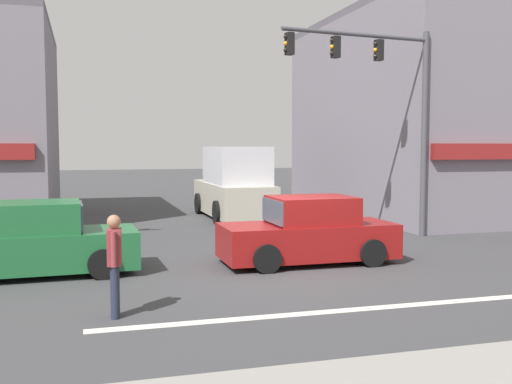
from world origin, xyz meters
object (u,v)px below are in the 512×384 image
at_px(box_truck_waiting_far, 234,186).
at_px(utility_pole_far_right, 381,101).
at_px(sedan_crossing_center, 308,233).
at_px(street_tree, 438,104).
at_px(traffic_light_mast, 389,94).
at_px(sedan_approaching_near, 38,242).
at_px(pedestrian_mid_crossing, 114,259).

bearing_deg(box_truck_waiting_far, utility_pole_far_right, 3.20).
relative_size(box_truck_waiting_far, sedan_crossing_center, 1.37).
distance_m(street_tree, box_truck_waiting_far, 8.09).
height_order(traffic_light_mast, sedan_crossing_center, traffic_light_mast).
relative_size(sedan_approaching_near, sedan_crossing_center, 1.01).
bearing_deg(sedan_approaching_near, street_tree, 22.89).
xyz_separation_m(traffic_light_mast, sedan_approaching_near, (-9.67, -2.55, -3.59)).
height_order(sedan_crossing_center, pedestrian_mid_crossing, pedestrian_mid_crossing).
bearing_deg(utility_pole_far_right, pedestrian_mid_crossing, -131.73).
distance_m(sedan_approaching_near, box_truck_waiting_far, 10.92).
xyz_separation_m(utility_pole_far_right, traffic_light_mast, (-3.19, -6.56, -0.34)).
height_order(utility_pole_far_right, box_truck_waiting_far, utility_pole_far_right).
distance_m(utility_pole_far_right, sedan_crossing_center, 12.29).
xyz_separation_m(sedan_approaching_near, sedan_crossing_center, (6.05, -0.32, 0.00)).
relative_size(traffic_light_mast, sedan_crossing_center, 1.51).
xyz_separation_m(street_tree, sedan_approaching_near, (-13.32, -5.62, -3.56)).
distance_m(street_tree, sedan_crossing_center, 10.04).
relative_size(traffic_light_mast, pedestrian_mid_crossing, 3.71).
bearing_deg(pedestrian_mid_crossing, street_tree, 38.12).
bearing_deg(street_tree, box_truck_waiting_far, 155.29).
bearing_deg(sedan_crossing_center, box_truck_waiting_far, 87.16).
bearing_deg(utility_pole_far_right, sedan_crossing_center, -125.82).
xyz_separation_m(utility_pole_far_right, pedestrian_mid_crossing, (-11.44, -12.83, -3.69)).
distance_m(street_tree, pedestrian_mid_crossing, 15.49).
height_order(traffic_light_mast, pedestrian_mid_crossing, traffic_light_mast).
xyz_separation_m(traffic_light_mast, box_truck_waiting_far, (-3.17, 6.21, -3.05)).
relative_size(street_tree, utility_pole_far_right, 0.68).
distance_m(box_truck_waiting_far, sedan_crossing_center, 9.11).
height_order(utility_pole_far_right, sedan_approaching_near, utility_pole_far_right).
bearing_deg(sedan_crossing_center, street_tree, 39.30).
relative_size(sedan_approaching_near, pedestrian_mid_crossing, 2.49).
bearing_deg(traffic_light_mast, sedan_approaching_near, -165.21).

